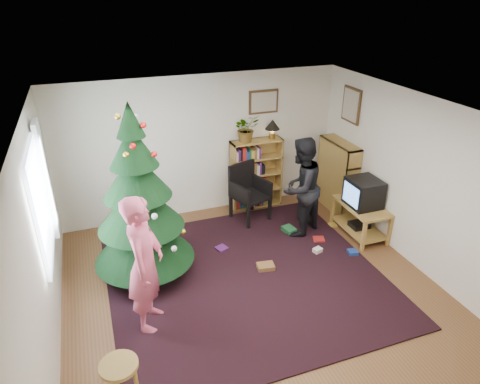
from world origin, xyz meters
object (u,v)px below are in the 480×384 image
object	(u,v)px
crt_tv	(364,193)
person_by_chair	(300,188)
christmas_tree	(140,209)
picture_back	(264,102)
person_standing	(145,264)
bookshelf_back	(256,173)
potted_plant	(246,128)
table_lamp	(272,126)
stool	(120,375)
picture_right	(351,105)
tv_stand	(360,217)
bookshelf_right	(337,175)
armchair	(248,189)

from	to	relation	value
crt_tv	person_by_chair	bearing A→B (deg)	156.86
christmas_tree	picture_back	bearing A→B (deg)	32.70
picture_back	person_by_chair	size ratio (longest dim) A/B	0.33
picture_back	person_standing	size ratio (longest dim) A/B	0.31
bookshelf_back	potted_plant	size ratio (longest dim) A/B	2.66
christmas_tree	crt_tv	distance (m)	3.55
person_by_chair	table_lamp	distance (m)	1.36
stool	table_lamp	world-z (taller)	table_lamp
crt_tv	picture_back	bearing A→B (deg)	121.98
crt_tv	potted_plant	size ratio (longest dim) A/B	1.07
picture_right	person_standing	bearing A→B (deg)	-154.20
picture_back	tv_stand	xyz separation A→B (m)	(1.07, -1.71, -1.62)
tv_stand	picture_right	bearing A→B (deg)	75.47
person_standing	potted_plant	distance (m)	3.38
person_by_chair	crt_tv	bearing A→B (deg)	127.97
crt_tv	bookshelf_right	bearing A→B (deg)	82.85
picture_back	armchair	size ratio (longest dim) A/B	0.54
picture_right	person_by_chair	world-z (taller)	picture_right
picture_right	bookshelf_right	distance (m)	1.29
person_standing	picture_back	bearing A→B (deg)	-23.07
armchair	stool	world-z (taller)	armchair
tv_stand	potted_plant	bearing A→B (deg)	132.53
tv_stand	armchair	world-z (taller)	armchair
crt_tv	table_lamp	xyz separation A→B (m)	(-0.94, 1.57, 0.76)
potted_plant	person_standing	bearing A→B (deg)	-131.64
person_by_chair	potted_plant	size ratio (longest dim) A/B	3.45
table_lamp	potted_plant	bearing A→B (deg)	180.00
picture_right	tv_stand	world-z (taller)	picture_right
tv_stand	potted_plant	size ratio (longest dim) A/B	2.02
bookshelf_back	bookshelf_right	bearing A→B (deg)	-23.56
bookshelf_right	person_standing	size ratio (longest dim) A/B	0.74
armchair	bookshelf_back	bearing A→B (deg)	32.73
christmas_tree	crt_tv	world-z (taller)	christmas_tree
bookshelf_right	tv_stand	size ratio (longest dim) A/B	1.32
bookshelf_back	person_standing	distance (m)	3.46
bookshelf_right	person_by_chair	world-z (taller)	person_by_chair
armchair	table_lamp	size ratio (longest dim) A/B	2.87
christmas_tree	armchair	size ratio (longest dim) A/B	2.52
stool	tv_stand	bearing A→B (deg)	26.46
picture_right	person_by_chair	bearing A→B (deg)	-154.03
christmas_tree	armchair	distance (m)	2.33
person_standing	christmas_tree	bearing A→B (deg)	15.62
crt_tv	person_standing	bearing A→B (deg)	-166.10
bookshelf_right	crt_tv	xyz separation A→B (m)	(-0.12, -0.98, 0.11)
picture_back	bookshelf_back	size ratio (longest dim) A/B	0.42
picture_back	crt_tv	world-z (taller)	picture_back
bookshelf_right	stool	bearing A→B (deg)	125.60
bookshelf_back	stool	world-z (taller)	bookshelf_back
stool	person_by_chair	world-z (taller)	person_by_chair
christmas_tree	bookshelf_back	world-z (taller)	christmas_tree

